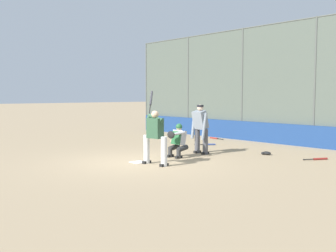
{
  "coord_description": "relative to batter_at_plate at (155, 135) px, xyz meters",
  "views": [
    {
      "loc": [
        -9.29,
        7.03,
        2.02
      ],
      "look_at": [
        -0.2,
        -1.0,
        1.05
      ],
      "focal_mm": 42.0,
      "sensor_mm": 36.0,
      "label": 1
    }
  ],
  "objects": [
    {
      "name": "padding_wall",
      "position": [
        0.65,
        -6.93,
        -0.43
      ],
      "size": [
        16.93,
        0.18,
        0.84
      ],
      "primitive_type": "cube",
      "color": "navy",
      "rests_on": "ground_plane"
    },
    {
      "name": "spare_bat_near_backstop",
      "position": [
        2.0,
        -4.39,
        -0.82
      ],
      "size": [
        0.56,
        0.71,
        0.07
      ],
      "rotation": [
        0.0,
        0.0,
        4.06
      ],
      "color": "black",
      "rests_on": "ground_plane"
    },
    {
      "name": "catcher_behind_plate",
      "position": [
        0.58,
        -1.42,
        -0.29
      ],
      "size": [
        0.58,
        0.69,
        1.09
      ],
      "rotation": [
        0.0,
        0.0,
        0.08
      ],
      "color": "#333333",
      "rests_on": "ground_plane"
    },
    {
      "name": "ground_plane",
      "position": [
        0.65,
        0.1,
        -0.85
      ],
      "size": [
        160.0,
        160.0,
        0.0
      ],
      "primitive_type": "plane",
      "color": "tan"
    },
    {
      "name": "spare_bat_third_base_side",
      "position": [
        -2.71,
        -4.34,
        -0.82
      ],
      "size": [
        0.43,
        0.77,
        0.07
      ],
      "rotation": [
        0.0,
        0.0,
        4.23
      ],
      "color": "black",
      "rests_on": "ground_plane"
    },
    {
      "name": "batter_at_plate",
      "position": [
        0.0,
        0.0,
        0.0
      ],
      "size": [
        1.05,
        0.58,
        2.14
      ],
      "rotation": [
        0.0,
        0.0,
        0.11
      ],
      "color": "silver",
      "rests_on": "ground_plane"
    },
    {
      "name": "backstop_fence",
      "position": [
        0.65,
        -7.03,
        1.72
      ],
      "size": [
        17.36,
        0.08,
        4.97
      ],
      "color": "#515651",
      "rests_on": "ground_plane"
    },
    {
      "name": "home_plate_marker",
      "position": [
        0.65,
        0.1,
        -0.85
      ],
      "size": [
        0.43,
        0.43,
        0.01
      ],
      "primitive_type": "cube",
      "color": "white",
      "rests_on": "ground_plane"
    },
    {
      "name": "bleachers_beyond",
      "position": [
        1.09,
        -9.18,
        -0.47
      ],
      "size": [
        12.09,
        1.95,
        1.16
      ],
      "color": "slate",
      "rests_on": "ground_plane"
    },
    {
      "name": "fielding_glove_on_dirt",
      "position": [
        -1.02,
        -4.01,
        -0.8
      ],
      "size": [
        0.32,
        0.24,
        0.11
      ],
      "color": "black",
      "rests_on": "ground_plane"
    },
    {
      "name": "spare_bat_by_padding",
      "position": [
        3.31,
        -6.28,
        -0.82
      ],
      "size": [
        0.9,
        0.17,
        0.07
      ],
      "rotation": [
        0.0,
        0.0,
        6.15
      ],
      "color": "black",
      "rests_on": "ground_plane"
    },
    {
      "name": "umpire_home",
      "position": [
        0.62,
        -2.52,
        0.05
      ],
      "size": [
        0.69,
        0.43,
        1.68
      ],
      "rotation": [
        0.0,
        0.0,
        -0.04
      ],
      "color": "#4C4C51",
      "rests_on": "ground_plane"
    }
  ]
}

